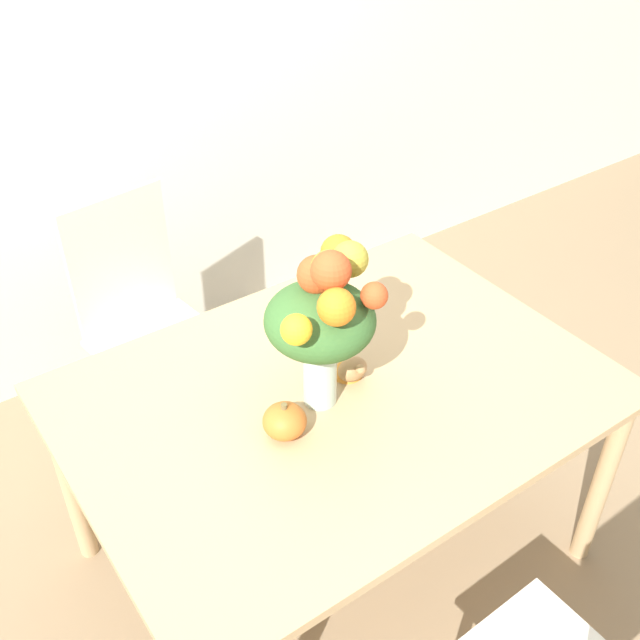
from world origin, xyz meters
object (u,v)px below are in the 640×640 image
Objects in this scene: flower_vase at (323,314)px; pumpkin at (285,421)px; turkey_figurine at (350,366)px; dining_chair_near_window at (148,326)px.

pumpkin is at bearing -162.10° from flower_vase.
turkey_figurine is 0.12× the size of dining_chair_near_window.
pumpkin is 0.99m from dining_chair_near_window.
dining_chair_near_window is at bearing 107.64° from turkey_figurine.
dining_chair_near_window reaches higher than pumpkin.
turkey_figurine is at bearing -80.12° from dining_chair_near_window.
pumpkin is 0.12× the size of dining_chair_near_window.
flower_vase is 4.04× the size of turkey_figurine.
flower_vase reaches higher than turkey_figurine.
pumpkin reaches higher than turkey_figurine.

